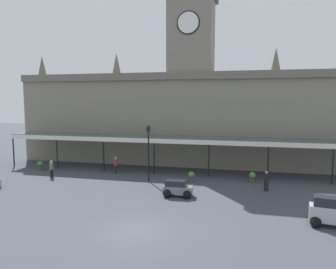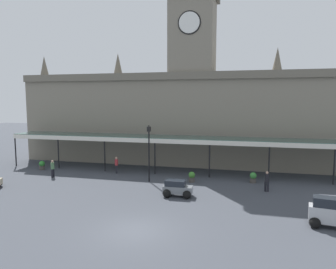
# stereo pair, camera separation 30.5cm
# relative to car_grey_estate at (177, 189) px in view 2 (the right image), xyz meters

# --- Properties ---
(ground_plane) EXTENTS (140.00, 140.00, 0.00)m
(ground_plane) POSITION_rel_car_grey_estate_xyz_m (-1.00, -6.82, -0.56)
(ground_plane) COLOR #3D4148
(station_building) EXTENTS (40.54, 5.57, 19.60)m
(station_building) POSITION_rel_car_grey_estate_xyz_m (-1.00, 12.74, 5.61)
(station_building) COLOR gray
(station_building) RESTS_ON ground
(entrance_canopy) EXTENTS (38.29, 3.26, 3.67)m
(entrance_canopy) POSITION_rel_car_grey_estate_xyz_m (-1.00, 7.86, 2.96)
(entrance_canopy) COLOR #38564C
(entrance_canopy) RESTS_ON ground
(car_grey_estate) EXTENTS (2.28, 1.60, 1.27)m
(car_grey_estate) POSITION_rel_car_grey_estate_xyz_m (0.00, 0.00, 0.00)
(car_grey_estate) COLOR slate
(car_grey_estate) RESTS_ON ground
(car_silver_van) EXTENTS (2.52, 1.85, 1.77)m
(car_silver_van) POSITION_rel_car_grey_estate_xyz_m (9.94, -3.61, 0.24)
(car_silver_van) COLOR #B2B5BA
(car_silver_van) RESTS_ON ground
(pedestrian_near_entrance) EXTENTS (0.34, 0.37, 1.67)m
(pedestrian_near_entrance) POSITION_rel_car_grey_estate_xyz_m (-7.63, 6.02, 0.34)
(pedestrian_near_entrance) COLOR black
(pedestrian_near_entrance) RESTS_ON ground
(pedestrian_crossing_forecourt) EXTENTS (0.37, 0.34, 1.67)m
(pedestrian_crossing_forecourt) POSITION_rel_car_grey_estate_xyz_m (6.79, 3.00, 0.34)
(pedestrian_crossing_forecourt) COLOR black
(pedestrian_crossing_forecourt) RESTS_ON ground
(pedestrian_beside_cars) EXTENTS (0.34, 0.39, 1.67)m
(pedestrian_beside_cars) POSITION_rel_car_grey_estate_xyz_m (-12.87, 2.90, 0.34)
(pedestrian_beside_cars) COLOR black
(pedestrian_beside_cars) RESTS_ON ground
(victorian_lamppost) EXTENTS (0.30, 0.30, 5.17)m
(victorian_lamppost) POSITION_rel_car_grey_estate_xyz_m (-3.41, 3.64, 2.63)
(victorian_lamppost) COLOR black
(victorian_lamppost) RESTS_ON ground
(planter_forecourt_centre) EXTENTS (0.60, 0.60, 0.96)m
(planter_forecourt_centre) POSITION_rel_car_grey_estate_xyz_m (0.38, 4.45, -0.07)
(planter_forecourt_centre) COLOR #47423D
(planter_forecourt_centre) RESTS_ON ground
(planter_by_canopy) EXTENTS (0.60, 0.60, 0.96)m
(planter_by_canopy) POSITION_rel_car_grey_estate_xyz_m (5.78, 5.52, -0.07)
(planter_by_canopy) COLOR #47423D
(planter_by_canopy) RESTS_ON ground
(planter_near_kerb) EXTENTS (0.60, 0.60, 0.96)m
(planter_near_kerb) POSITION_rel_car_grey_estate_xyz_m (-15.98, 5.54, -0.07)
(planter_near_kerb) COLOR #47423D
(planter_near_kerb) RESTS_ON ground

